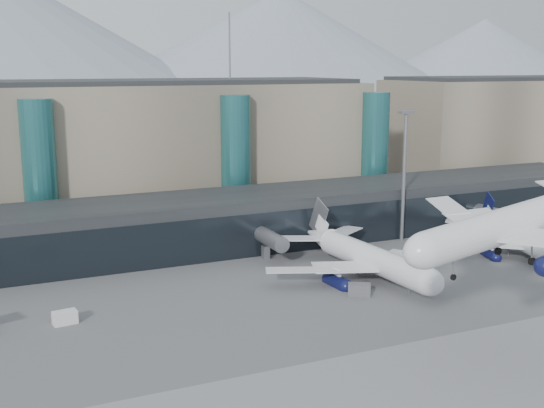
{
  "coord_description": "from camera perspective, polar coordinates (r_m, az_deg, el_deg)",
  "views": [
    {
      "loc": [
        -47.69,
        -60.83,
        34.24
      ],
      "look_at": [
        -5.56,
        32.0,
        13.34
      ],
      "focal_mm": 45.0,
      "sensor_mm": 36.0,
      "label": 1
    }
  ],
  "objects": [
    {
      "name": "teal_towers",
      "position": [
        140.21,
        -10.68,
        3.09
      ],
      "size": [
        116.4,
        19.4,
        46.0
      ],
      "color": "#225E61",
      "rests_on": "ground"
    },
    {
      "name": "terminal_east",
      "position": [
        208.48,
        19.02,
        5.79
      ],
      "size": [
        70.0,
        30.0,
        31.0
      ],
      "color": "gray",
      "rests_on": "ground"
    },
    {
      "name": "jet_parked_mid",
      "position": [
        114.08,
        7.41,
        -3.6
      ],
      "size": [
        37.23,
        36.58,
        12.01
      ],
      "rotation": [
        0.0,
        0.0,
        1.64
      ],
      "color": "silver",
      "rests_on": "ground"
    },
    {
      "name": "concourse",
      "position": [
        131.09,
        -2.44,
        -1.32
      ],
      "size": [
        170.0,
        27.0,
        10.0
      ],
      "color": "black",
      "rests_on": "ground"
    },
    {
      "name": "veh_g",
      "position": [
        119.98,
        8.33,
        -4.78
      ],
      "size": [
        2.18,
        2.72,
        1.39
      ],
      "primitive_type": "cube",
      "rotation": [
        0.0,
        0.0,
        -1.18
      ],
      "color": "silver",
      "rests_on": "ground"
    },
    {
      "name": "ground",
      "position": [
        84.54,
        12.81,
        -12.61
      ],
      "size": [
        900.0,
        900.0,
        0.0
      ],
      "primitive_type": "plane",
      "color": "#515154",
      "rests_on": "ground"
    },
    {
      "name": "veh_c",
      "position": [
        104.33,
        7.31,
        -7.13
      ],
      "size": [
        3.8,
        3.27,
        1.87
      ],
      "primitive_type": "cube",
      "rotation": [
        0.0,
        0.0,
        -0.55
      ],
      "color": "#4D4D52",
      "rests_on": "ground"
    },
    {
      "name": "terminal_main",
      "position": [
        153.68,
        -15.78,
        4.13
      ],
      "size": [
        130.0,
        30.0,
        31.0
      ],
      "color": "gray",
      "rests_on": "ground"
    },
    {
      "name": "jet_parked_right",
      "position": [
        134.14,
        19.63,
        -2.16
      ],
      "size": [
        31.1,
        32.44,
        10.41
      ],
      "rotation": [
        0.0,
        0.0,
        1.29
      ],
      "color": "silver",
      "rests_on": "ground"
    },
    {
      "name": "veh_a",
      "position": [
        96.91,
        -16.94,
        -9.07
      ],
      "size": [
        3.34,
        2.14,
        1.77
      ],
      "primitive_type": "cube",
      "rotation": [
        0.0,
        0.0,
        0.12
      ],
      "color": "silver",
      "rests_on": "ground"
    },
    {
      "name": "hero_jet",
      "position": [
        83.68,
        20.75,
        -0.47
      ],
      "size": [
        35.12,
        35.46,
        11.47
      ],
      "rotation": [
        0.0,
        -0.11,
        0.1
      ],
      "color": "silver",
      "rests_on": "ground"
    },
    {
      "name": "lightmast_mid",
      "position": [
        135.17,
        11.0,
        2.94
      ],
      "size": [
        3.0,
        1.2,
        25.6
      ],
      "color": "slate",
      "rests_on": "ground"
    },
    {
      "name": "veh_d",
      "position": [
        143.2,
        18.23,
        -2.55
      ],
      "size": [
        2.3,
        2.81,
        1.41
      ],
      "primitive_type": "cube",
      "rotation": [
        0.0,
        0.0,
        1.1
      ],
      "color": "silver",
      "rests_on": "ground"
    },
    {
      "name": "mountain_ridge",
      "position": [
        445.55,
        -16.6,
        12.6
      ],
      "size": [
        910.0,
        400.0,
        110.0
      ],
      "color": "gray",
      "rests_on": "ground"
    }
  ]
}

